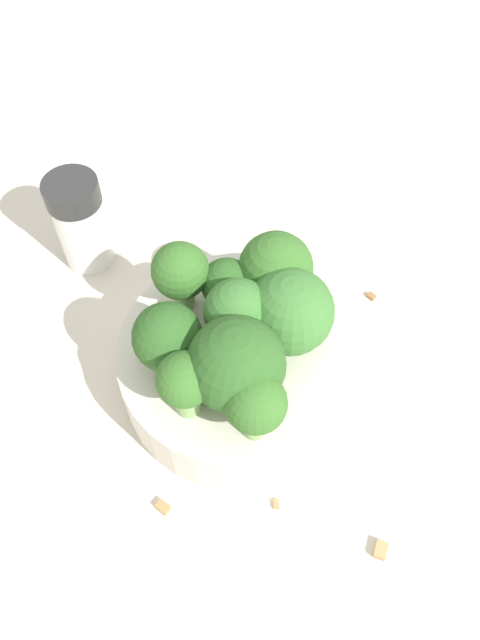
# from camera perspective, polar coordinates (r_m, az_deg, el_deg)

# --- Properties ---
(ground_plane) EXTENTS (3.00, 3.00, 0.00)m
(ground_plane) POSITION_cam_1_polar(r_m,az_deg,el_deg) (0.43, -0.00, -5.55)
(ground_plane) COLOR beige
(bowl) EXTENTS (0.16, 0.16, 0.04)m
(bowl) POSITION_cam_1_polar(r_m,az_deg,el_deg) (0.41, -0.00, -4.14)
(bowl) COLOR silver
(bowl) RESTS_ON ground_plane
(broccoli_floret_0) EXTENTS (0.04, 0.04, 0.05)m
(broccoli_floret_0) POSITION_cam_1_polar(r_m,az_deg,el_deg) (0.39, -5.46, 4.32)
(broccoli_floret_0) COLOR #8EB770
(broccoli_floret_0) RESTS_ON bowl
(broccoli_floret_1) EXTENTS (0.04, 0.04, 0.05)m
(broccoli_floret_1) POSITION_cam_1_polar(r_m,az_deg,el_deg) (0.37, -0.27, 0.60)
(broccoli_floret_1) COLOR #8EB770
(broccoli_floret_1) RESTS_ON bowl
(broccoli_floret_2) EXTENTS (0.05, 0.05, 0.05)m
(broccoli_floret_2) POSITION_cam_1_polar(r_m,az_deg,el_deg) (0.39, 3.28, 4.64)
(broccoli_floret_2) COLOR #7A9E5B
(broccoli_floret_2) RESTS_ON bowl
(broccoli_floret_3) EXTENTS (0.06, 0.06, 0.06)m
(broccoli_floret_3) POSITION_cam_1_polar(r_m,az_deg,el_deg) (0.34, -0.36, -4.20)
(broccoli_floret_3) COLOR #8EB770
(broccoli_floret_3) RESTS_ON bowl
(broccoli_floret_4) EXTENTS (0.03, 0.03, 0.05)m
(broccoli_floret_4) POSITION_cam_1_polar(r_m,az_deg,el_deg) (0.34, 1.46, -7.79)
(broccoli_floret_4) COLOR #84AD66
(broccoli_floret_4) RESTS_ON bowl
(broccoli_floret_5) EXTENTS (0.05, 0.05, 0.06)m
(broccoli_floret_5) POSITION_cam_1_polar(r_m,az_deg,el_deg) (0.37, 4.43, 1.14)
(broccoli_floret_5) COLOR #8EB770
(broccoli_floret_5) RESTS_ON bowl
(broccoli_floret_6) EXTENTS (0.04, 0.04, 0.05)m
(broccoli_floret_6) POSITION_cam_1_polar(r_m,az_deg,el_deg) (0.36, -6.73, -1.22)
(broccoli_floret_6) COLOR #8EB770
(broccoli_floret_6) RESTS_ON bowl
(broccoli_floret_7) EXTENTS (0.03, 0.03, 0.05)m
(broccoli_floret_7) POSITION_cam_1_polar(r_m,az_deg,el_deg) (0.34, -5.06, -5.69)
(broccoli_floret_7) COLOR #84AD66
(broccoli_floret_7) RESTS_ON bowl
(broccoli_floret_8) EXTENTS (0.03, 0.03, 0.04)m
(broccoli_floret_8) POSITION_cam_1_polar(r_m,az_deg,el_deg) (0.39, -1.58, 3.08)
(broccoli_floret_8) COLOR #7A9E5B
(broccoli_floret_8) RESTS_ON bowl
(pepper_shaker) EXTENTS (0.04, 0.04, 0.08)m
(pepper_shaker) POSITION_cam_1_polar(r_m,az_deg,el_deg) (0.47, -14.36, 8.67)
(pepper_shaker) COLOR silver
(pepper_shaker) RESTS_ON ground_plane
(almond_crumb_0) EXTENTS (0.00, 0.01, 0.01)m
(almond_crumb_0) POSITION_cam_1_polar(r_m,az_deg,el_deg) (0.39, 3.48, -16.36)
(almond_crumb_0) COLOR #AD7F4C
(almond_crumb_0) RESTS_ON ground_plane
(almond_crumb_1) EXTENTS (0.01, 0.01, 0.01)m
(almond_crumb_1) POSITION_cam_1_polar(r_m,az_deg,el_deg) (0.39, 12.80, -19.74)
(almond_crumb_1) COLOR tan
(almond_crumb_1) RESTS_ON ground_plane
(almond_crumb_2) EXTENTS (0.01, 0.01, 0.01)m
(almond_crumb_2) POSITION_cam_1_polar(r_m,az_deg,el_deg) (0.47, -2.09, 4.18)
(almond_crumb_2) COLOR #AD7F4C
(almond_crumb_2) RESTS_ON ground_plane
(almond_crumb_3) EXTENTS (0.01, 0.01, 0.01)m
(almond_crumb_3) POSITION_cam_1_polar(r_m,az_deg,el_deg) (0.47, 11.93, 2.26)
(almond_crumb_3) COLOR olive
(almond_crumb_3) RESTS_ON ground_plane
(almond_crumb_4) EXTENTS (0.01, 0.01, 0.01)m
(almond_crumb_4) POSITION_cam_1_polar(r_m,az_deg,el_deg) (0.39, -7.10, -16.52)
(almond_crumb_4) COLOR #AD7F4C
(almond_crumb_4) RESTS_ON ground_plane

